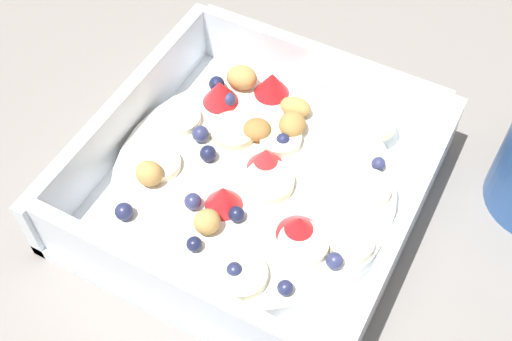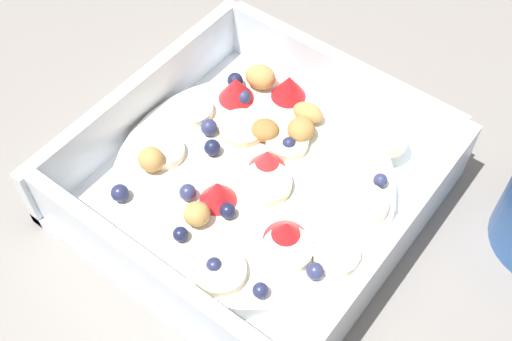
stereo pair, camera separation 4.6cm
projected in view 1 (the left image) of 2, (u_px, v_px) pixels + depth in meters
The scene contains 2 objects.
ground_plane at pixel (245, 194), 0.49m from camera, with size 2.40×2.40×0.00m, color gray.
fruit_bowl at pixel (256, 179), 0.47m from camera, with size 0.23×0.23×0.06m.
Camera 1 is at (0.24, 0.14, 0.40)m, focal length 45.46 mm.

